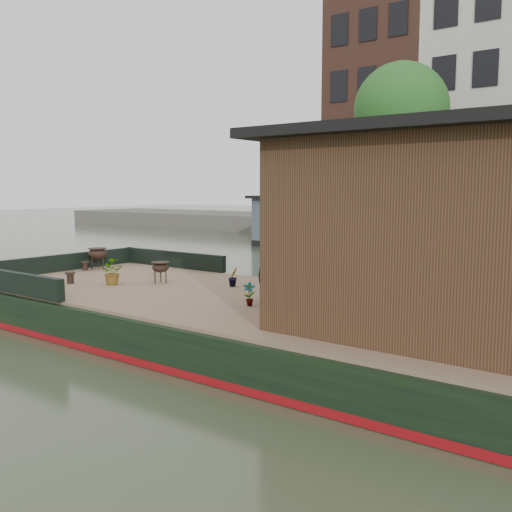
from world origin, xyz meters
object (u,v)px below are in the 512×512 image
Objects in this scene: cabin at (446,229)px; brazier_front at (161,272)px; potted_plant_a at (249,294)px; brazier_rear at (98,258)px; bicycle at (304,271)px; dinghy at (335,253)px.

cabin is 10.25× the size of brazier_front.
cabin is 5.42m from brazier_front.
brazier_front reaches higher than potted_plant_a.
potted_plant_a is at bearing -13.14° from brazier_rear.
brazier_front is 0.86× the size of brazier_rear.
bicycle reaches higher than brazier_rear.
potted_plant_a is 10.37m from dinghy.
brazier_rear is at bearing 168.53° from brazier_front.
brazier_rear is at bearing 97.33° from bicycle.
brazier_front reaches higher than dinghy.
brazier_front is at bearing -11.47° from brazier_rear.
dinghy is (-3.90, 9.60, -0.49)m from potted_plant_a.
dinghy is at bearing 82.15° from brazier_rear.
potted_plant_a is 0.91× the size of brazier_front.
cabin reaches higher than brazier_rear.
brazier_rear is 8.52m from dinghy.
brazier_front is 9.04m from dinghy.
cabin is 11.42m from dinghy.
bicycle is at bearing -8.45° from brazier_rear.
potted_plant_a is 5.19m from brazier_rear.
bicycle is 4.56× the size of brazier_rear.
potted_plant_a is at bearing 128.98° from bicycle.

